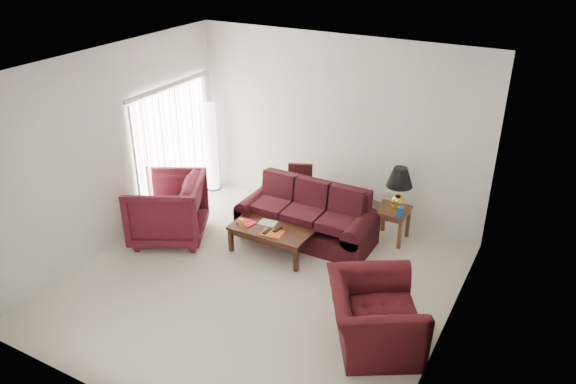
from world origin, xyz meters
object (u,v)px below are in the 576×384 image
object	(u,v)px
end_table	(392,224)
armchair_right	(374,316)
coffee_table	(271,240)
sofa	(306,214)
armchair_left	(167,209)
floor_lamp	(211,147)

from	to	relation	value
end_table	armchair_right	distance (m)	2.46
armchair_right	coffee_table	distance (m)	2.36
sofa	armchair_right	distance (m)	2.50
armchair_left	armchair_right	xyz separation A→B (m)	(3.70, -0.75, -0.12)
sofa	coffee_table	distance (m)	0.71
end_table	armchair_left	xyz separation A→B (m)	(-3.09, -1.63, 0.24)
sofa	armchair_left	bearing A→B (deg)	-157.74
sofa	armchair_left	distance (m)	2.16
sofa	coffee_table	bearing A→B (deg)	-119.04
end_table	armchair_right	bearing A→B (deg)	-75.54
armchair_right	floor_lamp	bearing A→B (deg)	27.88
end_table	armchair_left	bearing A→B (deg)	-152.15
armchair_right	coffee_table	size ratio (longest dim) A/B	0.98
sofa	end_table	distance (m)	1.35
floor_lamp	sofa	bearing A→B (deg)	-18.58
sofa	floor_lamp	bearing A→B (deg)	156.03
end_table	floor_lamp	xyz separation A→B (m)	(-3.52, 0.15, 0.57)
sofa	armchair_right	size ratio (longest dim) A/B	1.79
sofa	end_table	size ratio (longest dim) A/B	3.94
end_table	coffee_table	distance (m)	1.91
sofa	armchair_right	bearing A→B (deg)	-49.62
sofa	coffee_table	size ratio (longest dim) A/B	1.75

